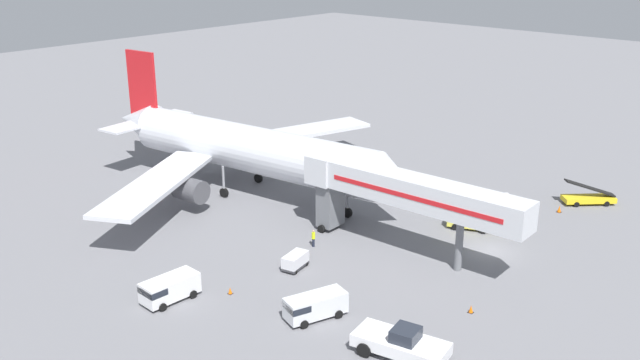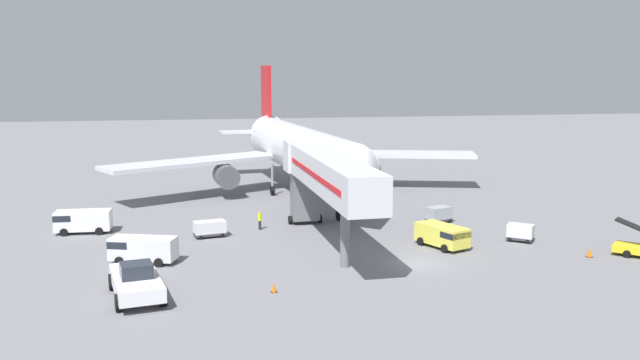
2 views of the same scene
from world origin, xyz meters
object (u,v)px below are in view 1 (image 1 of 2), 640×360
object	(u,v)px
baggage_cart_far_center	(295,261)
safety_cone_alpha	(471,309)
safety_cone_bravo	(559,209)
belt_loader_truck	(589,197)
airplane_at_gate	(244,148)
baggage_cart_near_center	(417,193)
service_van_mid_center	(472,219)
service_van_mid_right	(314,305)
pushback_tug	(401,343)
service_van_outer_left	(168,288)
ground_crew_worker_foreground	(313,238)
safety_cone_charlie	(230,291)
baggage_cart_far_right	(500,200)
jet_bridge	(399,191)

from	to	relation	value
baggage_cart_far_center	safety_cone_alpha	xyz separation A→B (m)	(3.74, -15.84, -0.48)
safety_cone_bravo	belt_loader_truck	bearing A→B (deg)	-15.92
airplane_at_gate	baggage_cart_near_center	xyz separation A→B (m)	(10.86, -16.71, -4.41)
service_van_mid_center	service_van_mid_right	distance (m)	24.02
pushback_tug	service_van_outer_left	bearing A→B (deg)	107.91
airplane_at_gate	safety_cone_bravo	bearing A→B (deg)	-59.03
airplane_at_gate	service_van_outer_left	world-z (taller)	airplane_at_gate
ground_crew_worker_foreground	safety_cone_charlie	bearing A→B (deg)	-174.38
service_van_mid_right	baggage_cart_near_center	xyz separation A→B (m)	(26.91, 8.84, -0.30)
service_van_outer_left	baggage_cart_near_center	world-z (taller)	service_van_outer_left
baggage_cart_near_center	ground_crew_worker_foreground	distance (m)	17.07
baggage_cart_near_center	safety_cone_charlie	world-z (taller)	baggage_cart_near_center
baggage_cart_far_center	ground_crew_worker_foreground	world-z (taller)	ground_crew_worker_foreground
pushback_tug	service_van_outer_left	world-z (taller)	pushback_tug
ground_crew_worker_foreground	safety_cone_bravo	distance (m)	28.06
baggage_cart_far_right	ground_crew_worker_foreground	bearing A→B (deg)	158.62
safety_cone_bravo	jet_bridge	bearing A→B (deg)	159.22
service_van_mid_center	baggage_cart_far_center	xyz separation A→B (m)	(-18.73, 7.09, -0.27)
baggage_cart_far_center	ground_crew_worker_foreground	distance (m)	4.96
safety_cone_alpha	baggage_cart_far_center	bearing A→B (deg)	103.28
baggage_cart_far_center	airplane_at_gate	bearing A→B (deg)	59.72
safety_cone_bravo	service_van_mid_center	bearing A→B (deg)	154.90
airplane_at_gate	belt_loader_truck	distance (m)	39.25
baggage_cart_near_center	safety_cone_charlie	xyz separation A→B (m)	(-28.68, -0.92, -0.54)
baggage_cart_near_center	safety_cone_charlie	distance (m)	28.70
airplane_at_gate	safety_cone_charlie	bearing A→B (deg)	-135.32
jet_bridge	service_van_outer_left	size ratio (longest dim) A/B	4.75
service_van_outer_left	baggage_cart_far_center	xyz separation A→B (m)	(11.20, -3.65, -0.36)
jet_bridge	service_van_mid_center	size ratio (longest dim) A/B	4.66
service_van_mid_center	pushback_tug	bearing A→B (deg)	-160.88
airplane_at_gate	service_van_mid_right	world-z (taller)	airplane_at_gate
belt_loader_truck	service_van_mid_center	distance (m)	16.05
service_van_outer_left	baggage_cart_far_right	size ratio (longest dim) A/B	2.02
service_van_mid_center	safety_cone_charlie	xyz separation A→B (m)	(-25.79, 7.90, -0.77)
pushback_tug	ground_crew_worker_foreground	world-z (taller)	pushback_tug
safety_cone_charlie	airplane_at_gate	bearing A→B (deg)	44.68
pushback_tug	baggage_cart_far_center	bearing A→B (deg)	71.74
service_van_mid_right	service_van_outer_left	bearing A→B (deg)	118.74
jet_bridge	service_van_mid_right	world-z (taller)	jet_bridge
belt_loader_truck	service_van_outer_left	bearing A→B (deg)	159.37
airplane_at_gate	service_van_mid_right	distance (m)	30.45
jet_bridge	pushback_tug	size ratio (longest dim) A/B	3.21
airplane_at_gate	ground_crew_worker_foreground	bearing A→B (deg)	-110.64
service_van_mid_right	baggage_cart_far_center	xyz separation A→B (m)	(5.29, 7.11, -0.34)
airplane_at_gate	pushback_tug	world-z (taller)	airplane_at_gate
airplane_at_gate	safety_cone_charlie	xyz separation A→B (m)	(-17.82, -17.62, -4.95)
pushback_tug	baggage_cart_near_center	size ratio (longest dim) A/B	2.76
service_van_mid_right	baggage_cart_near_center	bearing A→B (deg)	18.19
service_van_mid_right	airplane_at_gate	bearing A→B (deg)	57.85
airplane_at_gate	safety_cone_charlie	world-z (taller)	airplane_at_gate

